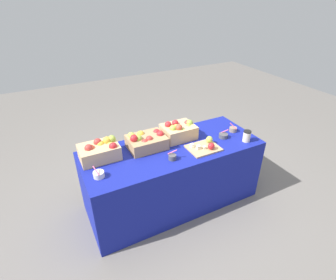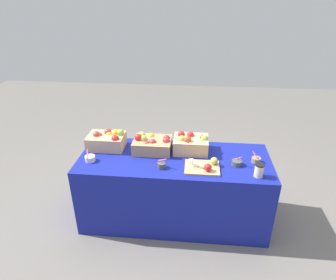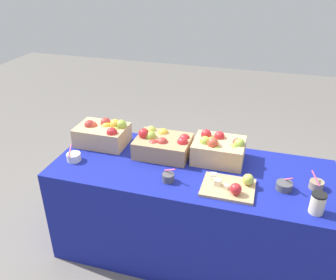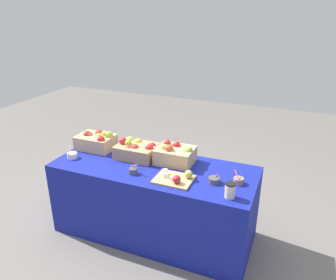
{
  "view_description": "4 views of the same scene",
  "coord_description": "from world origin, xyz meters",
  "px_view_note": "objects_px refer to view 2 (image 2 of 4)",
  "views": [
    {
      "loc": [
        -1.12,
        -2.07,
        2.2
      ],
      "look_at": [
        -0.03,
        0.05,
        0.81
      ],
      "focal_mm": 28.17,
      "sensor_mm": 36.0,
      "label": 1
    },
    {
      "loc": [
        0.18,
        -2.54,
        2.23
      ],
      "look_at": [
        -0.07,
        0.01,
        0.93
      ],
      "focal_mm": 31.69,
      "sensor_mm": 36.0,
      "label": 2
    },
    {
      "loc": [
        0.42,
        -1.97,
        2.01
      ],
      "look_at": [
        -0.18,
        0.05,
        0.9
      ],
      "focal_mm": 37.25,
      "sensor_mm": 36.0,
      "label": 3
    },
    {
      "loc": [
        1.17,
        -2.46,
        2.12
      ],
      "look_at": [
        0.15,
        -0.02,
        1.04
      ],
      "focal_mm": 34.87,
      "sensor_mm": 36.0,
      "label": 4
    }
  ],
  "objects_px": {
    "apple_crate_left": "(107,140)",
    "apple_crate_right": "(191,144)",
    "cutting_board_front": "(204,166)",
    "sample_bowl_extra": "(237,163)",
    "sample_bowl_mid": "(161,165)",
    "sample_bowl_far": "(90,158)",
    "sample_bowl_near": "(256,160)",
    "apple_crate_middle": "(152,144)",
    "coffee_cup": "(259,170)"
  },
  "relations": [
    {
      "from": "apple_crate_middle",
      "to": "apple_crate_left",
      "type": "bearing_deg",
      "value": 177.44
    },
    {
      "from": "sample_bowl_near",
      "to": "coffee_cup",
      "type": "bearing_deg",
      "value": -94.23
    },
    {
      "from": "sample_bowl_far",
      "to": "sample_bowl_mid",
      "type": "bearing_deg",
      "value": -4.51
    },
    {
      "from": "cutting_board_front",
      "to": "sample_bowl_extra",
      "type": "relative_size",
      "value": 2.96
    },
    {
      "from": "apple_crate_left",
      "to": "sample_bowl_far",
      "type": "bearing_deg",
      "value": -108.08
    },
    {
      "from": "apple_crate_right",
      "to": "sample_bowl_extra",
      "type": "xyz_separation_m",
      "value": [
        0.44,
        -0.23,
        -0.06
      ]
    },
    {
      "from": "sample_bowl_mid",
      "to": "sample_bowl_extra",
      "type": "xyz_separation_m",
      "value": [
        0.71,
        0.12,
        -0.0
      ]
    },
    {
      "from": "sample_bowl_mid",
      "to": "sample_bowl_extra",
      "type": "relative_size",
      "value": 0.95
    },
    {
      "from": "sample_bowl_near",
      "to": "sample_bowl_extra",
      "type": "relative_size",
      "value": 1.04
    },
    {
      "from": "sample_bowl_near",
      "to": "apple_crate_middle",
      "type": "bearing_deg",
      "value": 172.44
    },
    {
      "from": "coffee_cup",
      "to": "sample_bowl_extra",
      "type": "bearing_deg",
      "value": 133.97
    },
    {
      "from": "cutting_board_front",
      "to": "sample_bowl_mid",
      "type": "height_order",
      "value": "sample_bowl_mid"
    },
    {
      "from": "coffee_cup",
      "to": "sample_bowl_far",
      "type": "bearing_deg",
      "value": 175.85
    },
    {
      "from": "sample_bowl_mid",
      "to": "sample_bowl_far",
      "type": "bearing_deg",
      "value": 175.49
    },
    {
      "from": "apple_crate_left",
      "to": "apple_crate_right",
      "type": "xyz_separation_m",
      "value": [
        0.88,
        0.0,
        0.0
      ]
    },
    {
      "from": "sample_bowl_extra",
      "to": "apple_crate_left",
      "type": "bearing_deg",
      "value": 170.33
    },
    {
      "from": "sample_bowl_mid",
      "to": "sample_bowl_near",
      "type": "bearing_deg",
      "value": 11.65
    },
    {
      "from": "sample_bowl_far",
      "to": "apple_crate_right",
      "type": "bearing_deg",
      "value": 16.66
    },
    {
      "from": "sample_bowl_near",
      "to": "coffee_cup",
      "type": "xyz_separation_m",
      "value": [
        -0.02,
        -0.24,
        0.04
      ]
    },
    {
      "from": "sample_bowl_near",
      "to": "sample_bowl_mid",
      "type": "distance_m",
      "value": 0.92
    },
    {
      "from": "apple_crate_middle",
      "to": "sample_bowl_extra",
      "type": "relative_size",
      "value": 3.53
    },
    {
      "from": "sample_bowl_near",
      "to": "sample_bowl_mid",
      "type": "bearing_deg",
      "value": -168.35
    },
    {
      "from": "apple_crate_right",
      "to": "sample_bowl_near",
      "type": "xyz_separation_m",
      "value": [
        0.63,
        -0.16,
        -0.06
      ]
    },
    {
      "from": "sample_bowl_far",
      "to": "apple_crate_middle",
      "type": "bearing_deg",
      "value": 25.16
    },
    {
      "from": "sample_bowl_far",
      "to": "sample_bowl_extra",
      "type": "bearing_deg",
      "value": 2.55
    },
    {
      "from": "apple_crate_middle",
      "to": "sample_bowl_near",
      "type": "height_order",
      "value": "apple_crate_middle"
    },
    {
      "from": "sample_bowl_mid",
      "to": "apple_crate_left",
      "type": "bearing_deg",
      "value": 150.71
    },
    {
      "from": "apple_crate_right",
      "to": "cutting_board_front",
      "type": "relative_size",
      "value": 1.08
    },
    {
      "from": "apple_crate_middle",
      "to": "sample_bowl_far",
      "type": "height_order",
      "value": "apple_crate_middle"
    },
    {
      "from": "apple_crate_left",
      "to": "sample_bowl_near",
      "type": "distance_m",
      "value": 1.52
    },
    {
      "from": "apple_crate_middle",
      "to": "cutting_board_front",
      "type": "relative_size",
      "value": 1.19
    },
    {
      "from": "apple_crate_left",
      "to": "apple_crate_right",
      "type": "bearing_deg",
      "value": 0.17
    },
    {
      "from": "cutting_board_front",
      "to": "sample_bowl_extra",
      "type": "xyz_separation_m",
      "value": [
        0.31,
        0.09,
        0.0
      ]
    },
    {
      "from": "sample_bowl_extra",
      "to": "sample_bowl_far",
      "type": "bearing_deg",
      "value": -177.45
    },
    {
      "from": "coffee_cup",
      "to": "cutting_board_front",
      "type": "bearing_deg",
      "value": 170.14
    },
    {
      "from": "apple_crate_left",
      "to": "coffee_cup",
      "type": "relative_size",
      "value": 2.98
    },
    {
      "from": "apple_crate_middle",
      "to": "coffee_cup",
      "type": "bearing_deg",
      "value": -20.56
    },
    {
      "from": "sample_bowl_far",
      "to": "sample_bowl_extra",
      "type": "height_order",
      "value": "sample_bowl_extra"
    },
    {
      "from": "apple_crate_middle",
      "to": "sample_bowl_mid",
      "type": "bearing_deg",
      "value": -66.69
    },
    {
      "from": "sample_bowl_far",
      "to": "sample_bowl_near",
      "type": "bearing_deg",
      "value": 4.61
    },
    {
      "from": "apple_crate_right",
      "to": "sample_bowl_mid",
      "type": "distance_m",
      "value": 0.44
    },
    {
      "from": "sample_bowl_mid",
      "to": "sample_bowl_far",
      "type": "relative_size",
      "value": 0.96
    },
    {
      "from": "sample_bowl_near",
      "to": "coffee_cup",
      "type": "relative_size",
      "value": 0.9
    },
    {
      "from": "apple_crate_right",
      "to": "cutting_board_front",
      "type": "height_order",
      "value": "apple_crate_right"
    },
    {
      "from": "sample_bowl_mid",
      "to": "apple_crate_middle",
      "type": "bearing_deg",
      "value": 113.31
    },
    {
      "from": "apple_crate_left",
      "to": "apple_crate_middle",
      "type": "relative_size",
      "value": 0.98
    },
    {
      "from": "sample_bowl_near",
      "to": "sample_bowl_mid",
      "type": "relative_size",
      "value": 1.1
    },
    {
      "from": "sample_bowl_mid",
      "to": "apple_crate_right",
      "type": "bearing_deg",
      "value": 52.7
    },
    {
      "from": "sample_bowl_mid",
      "to": "sample_bowl_extra",
      "type": "height_order",
      "value": "sample_bowl_extra"
    },
    {
      "from": "sample_bowl_mid",
      "to": "coffee_cup",
      "type": "height_order",
      "value": "coffee_cup"
    }
  ]
}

